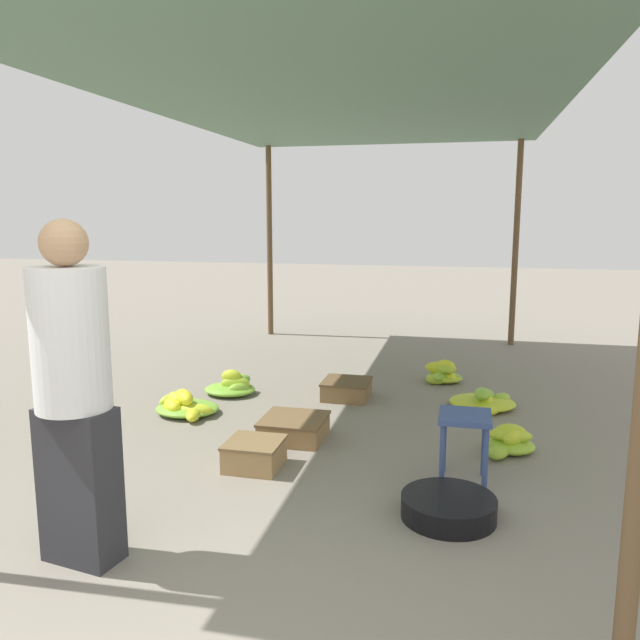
% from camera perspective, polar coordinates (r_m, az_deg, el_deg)
% --- Properties ---
extents(canopy_post_back_left, '(0.08, 0.08, 2.75)m').
position_cam_1_polar(canopy_post_back_left, '(9.26, -4.63, 7.11)').
color(canopy_post_back_left, brown).
rests_on(canopy_post_back_left, ground).
extents(canopy_post_back_right, '(0.08, 0.08, 2.75)m').
position_cam_1_polar(canopy_post_back_right, '(8.84, 17.46, 6.59)').
color(canopy_post_back_right, brown).
rests_on(canopy_post_back_right, ground).
extents(canopy_tarp, '(3.87, 6.85, 0.04)m').
position_cam_1_polar(canopy_tarp, '(5.78, 2.24, 19.55)').
color(canopy_tarp, '#567A60').
rests_on(canopy_tarp, canopy_post_front_left).
extents(vendor_foreground, '(0.43, 0.43, 1.75)m').
position_cam_1_polar(vendor_foreground, '(3.35, -21.60, -5.96)').
color(vendor_foreground, '#2D2D33').
rests_on(vendor_foreground, ground).
extents(stool, '(0.34, 0.34, 0.47)m').
position_cam_1_polar(stool, '(4.30, 13.08, -9.58)').
color(stool, '#384C84').
rests_on(stool, ground).
extents(basin_black, '(0.56, 0.56, 0.13)m').
position_cam_1_polar(basin_black, '(3.91, 11.66, -16.43)').
color(basin_black, black).
rests_on(basin_black, ground).
extents(banana_pile_left_0, '(0.60, 0.57, 0.23)m').
position_cam_1_polar(banana_pile_left_0, '(5.78, -12.29, -7.64)').
color(banana_pile_left_0, '#C1D12A').
rests_on(banana_pile_left_0, ground).
extents(banana_pile_left_1, '(0.51, 0.45, 0.25)m').
position_cam_1_polar(banana_pile_left_1, '(6.31, -7.91, -6.04)').
color(banana_pile_left_1, '#85BA34').
rests_on(banana_pile_left_1, ground).
extents(banana_pile_right_0, '(0.38, 0.45, 0.21)m').
position_cam_1_polar(banana_pile_right_0, '(4.99, 16.89, -10.58)').
color(banana_pile_right_0, '#B8CE2B').
rests_on(banana_pile_right_0, ground).
extents(banana_pile_right_1, '(0.44, 0.40, 0.25)m').
position_cam_1_polar(banana_pile_right_1, '(6.81, 11.24, -4.85)').
color(banana_pile_right_1, '#89BB33').
rests_on(banana_pile_right_1, ground).
extents(banana_pile_right_2, '(0.61, 0.61, 0.21)m').
position_cam_1_polar(banana_pile_right_2, '(6.02, 14.78, -7.20)').
color(banana_pile_right_2, '#9AC231').
rests_on(banana_pile_right_2, ground).
extents(crate_near, '(0.45, 0.45, 0.18)m').
position_cam_1_polar(crate_near, '(6.13, 2.43, -6.32)').
color(crate_near, brown).
rests_on(crate_near, ground).
extents(crate_mid, '(0.50, 0.50, 0.17)m').
position_cam_1_polar(crate_mid, '(5.06, -2.40, -9.82)').
color(crate_mid, olive).
rests_on(crate_mid, ground).
extents(crate_far, '(0.39, 0.39, 0.20)m').
position_cam_1_polar(crate_far, '(4.54, -6.02, -12.09)').
color(crate_far, '#9E7A4C').
rests_on(crate_far, ground).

